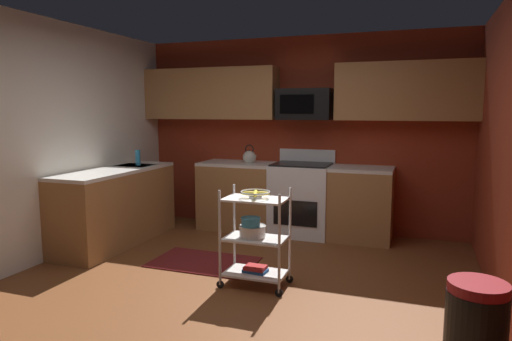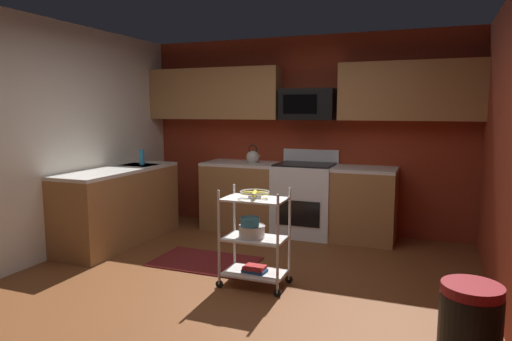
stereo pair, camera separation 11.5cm
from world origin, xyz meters
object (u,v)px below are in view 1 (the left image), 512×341
microwave (305,104)px  kettle (249,157)px  oven_range (302,198)px  rolling_cart (255,238)px  mixing_bowl_small (251,222)px  mixing_bowl_large (252,231)px  fruit_bowl (255,193)px  book_stack (255,269)px  dish_soap_bottle (138,158)px  trash_can (475,338)px

microwave → kettle: bearing=-171.5°
oven_range → kettle: 0.89m
rolling_cart → mixing_bowl_small: size_ratio=5.03×
mixing_bowl_large → mixing_bowl_small: 0.11m
mixing_bowl_small → kettle: (-0.73, 1.92, 0.38)m
rolling_cart → fruit_bowl: (-0.00, -0.00, 0.42)m
rolling_cart → fruit_bowl: 0.42m
microwave → fruit_bowl: bearing=-88.9°
rolling_cart → book_stack: 0.29m
kettle → microwave: bearing=8.5°
fruit_bowl → dish_soap_bottle: dish_soap_bottle is taller
mixing_bowl_large → mixing_bowl_small: (-0.00, -0.04, 0.10)m
mixing_bowl_large → kettle: kettle is taller
kettle → dish_soap_bottle: kettle is taller
microwave → book_stack: bearing=-88.9°
trash_can → kettle: bearing=130.3°
mixing_bowl_small → book_stack: 0.46m
kettle → trash_can: kettle is taller
rolling_cart → book_stack: rolling_cart is taller
oven_range → rolling_cart: (0.04, -1.88, -0.03)m
mixing_bowl_large → rolling_cart: bearing=0.0°
trash_can → microwave: bearing=120.1°
mixing_bowl_large → microwave: bearing=90.2°
book_stack → trash_can: trash_can is taller
book_stack → kettle: 2.19m
mixing_bowl_small → trash_can: size_ratio=0.28×
mixing_bowl_large → book_stack: size_ratio=1.10×
mixing_bowl_large → dish_soap_bottle: 2.33m
book_stack → kettle: size_ratio=0.87×
mixing_bowl_large → fruit_bowl: bearing=-0.0°
mixing_bowl_large → dish_soap_bottle: size_ratio=1.26×
kettle → trash_can: size_ratio=0.40×
oven_range → rolling_cart: size_ratio=1.20×
mixing_bowl_large → mixing_bowl_small: size_ratio=1.38×
trash_can → dish_soap_bottle: bearing=149.6°
dish_soap_bottle → trash_can: size_ratio=0.30×
oven_range → dish_soap_bottle: bearing=-158.9°
mixing_bowl_large → mixing_bowl_small: bearing=-93.5°
mixing_bowl_small → trash_can: (1.77, -1.04, -0.29)m
book_stack → trash_can: bearing=-31.8°
microwave → trash_can: 3.80m
mixing_bowl_large → trash_can: bearing=-31.4°
microwave → dish_soap_bottle: (-1.98, -0.87, -0.68)m
oven_range → book_stack: bearing=-88.9°
rolling_cart → dish_soap_bottle: (-2.01, 1.12, 0.57)m
rolling_cart → trash_can: bearing=-31.8°
fruit_bowl → mixing_bowl_small: fruit_bowl is taller
kettle → dish_soap_bottle: size_ratio=1.32×
microwave → fruit_bowl: 2.15m
dish_soap_bottle → oven_range: bearing=21.1°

